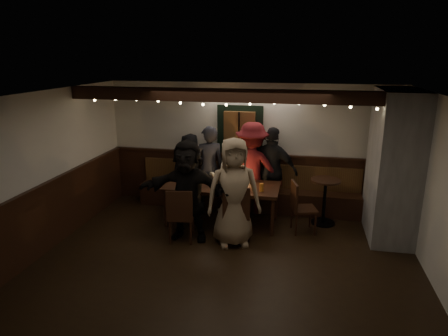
% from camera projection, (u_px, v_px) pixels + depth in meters
% --- Properties ---
extents(room, '(6.02, 5.01, 2.62)m').
position_uv_depth(room, '(300.00, 174.00, 7.19)').
color(room, black).
rests_on(room, ground).
extents(dining_table, '(2.16, 0.92, 0.93)m').
position_uv_depth(dining_table, '(222.00, 188.00, 7.54)').
color(dining_table, black).
rests_on(dining_table, ground).
extents(chair_near_left, '(0.50, 0.50, 0.98)m').
position_uv_depth(chair_near_left, '(181.00, 213.00, 6.79)').
color(chair_near_left, black).
rests_on(chair_near_left, ground).
extents(chair_near_right, '(0.58, 0.58, 1.02)m').
position_uv_depth(chair_near_right, '(235.00, 211.00, 6.79)').
color(chair_near_right, black).
rests_on(chair_near_right, ground).
extents(chair_end, '(0.53, 0.53, 0.95)m').
position_uv_depth(chair_end, '(299.00, 204.00, 7.22)').
color(chair_end, black).
rests_on(chair_end, ground).
extents(high_top, '(0.56, 0.56, 0.89)m').
position_uv_depth(high_top, '(325.00, 196.00, 7.57)').
color(high_top, black).
rests_on(high_top, ground).
extents(person_a, '(0.84, 0.61, 1.57)m').
position_uv_depth(person_a, '(190.00, 171.00, 8.40)').
color(person_a, black).
rests_on(person_a, ground).
extents(person_b, '(0.76, 0.65, 1.77)m').
position_uv_depth(person_b, '(209.00, 168.00, 8.23)').
color(person_b, '#23242D').
rests_on(person_b, ground).
extents(person_c, '(0.89, 0.80, 1.48)m').
position_uv_depth(person_c, '(227.00, 177.00, 8.15)').
color(person_c, white).
rests_on(person_c, ground).
extents(person_d, '(1.23, 0.73, 1.87)m').
position_uv_depth(person_d, '(252.00, 168.00, 8.05)').
color(person_d, '#571216').
rests_on(person_d, ground).
extents(person_e, '(1.11, 0.67, 1.77)m').
position_uv_depth(person_e, '(272.00, 171.00, 8.03)').
color(person_e, black).
rests_on(person_e, ground).
extents(person_f, '(1.66, 0.56, 1.78)m').
position_uv_depth(person_f, '(188.00, 191.00, 6.86)').
color(person_f, black).
rests_on(person_f, ground).
extents(person_g, '(1.05, 0.85, 1.86)m').
position_uv_depth(person_g, '(234.00, 192.00, 6.66)').
color(person_g, '#957D60').
rests_on(person_g, ground).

